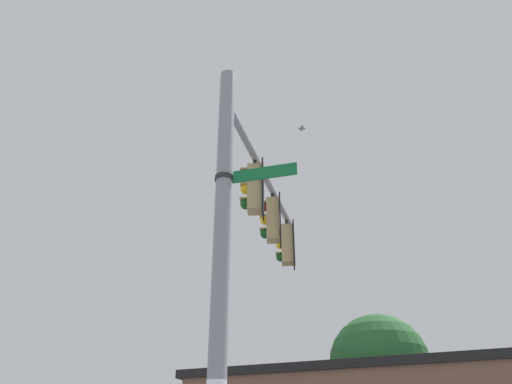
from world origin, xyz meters
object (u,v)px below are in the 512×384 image
Objects in this scene: traffic_light_mid_outer at (286,244)px; bird_flying at (302,128)px; street_name_sign at (243,176)px; traffic_light_nearest_pole at (254,189)px; traffic_light_mid_inner at (272,220)px.

bird_flying is (-1.70, -0.46, 2.48)m from traffic_light_mid_outer.
street_name_sign is 4.79m from bird_flying.
traffic_light_mid_outer is at bearing -8.65° from street_name_sign.
traffic_light_mid_inner is at bearing -12.76° from traffic_light_nearest_pole.
bird_flying is at bearing -40.66° from traffic_light_nearest_pole.
traffic_light_nearest_pole is at bearing 139.34° from bird_flying.
street_name_sign is at bearing 178.04° from traffic_light_nearest_pole.
traffic_light_mid_inner is 2.62m from bird_flying.
traffic_light_mid_inner is 3.88× the size of bird_flying.
traffic_light_nearest_pole and traffic_light_mid_inner have the same top height.
street_name_sign is (-3.43, 0.41, -0.82)m from traffic_light_mid_inner.
bird_flying is (-0.18, -0.81, 2.48)m from traffic_light_mid_inner.
traffic_light_mid_inner is at bearing 167.24° from traffic_light_mid_outer.
traffic_light_mid_outer is 3.04m from bird_flying.
traffic_light_nearest_pole is at bearing 167.24° from traffic_light_mid_outer.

